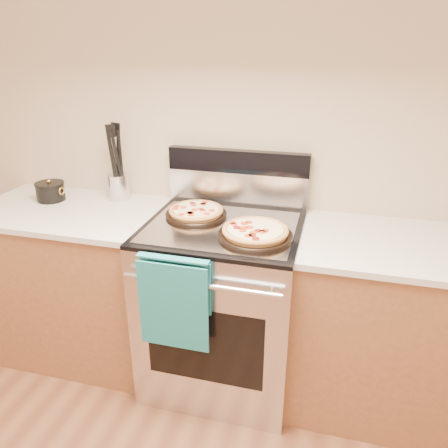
% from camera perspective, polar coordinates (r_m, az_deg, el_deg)
% --- Properties ---
extents(wall_back, '(4.00, 0.00, 4.00)m').
position_cam_1_polar(wall_back, '(2.33, 2.13, 12.94)').
color(wall_back, '#C8AE90').
rests_on(wall_back, ground).
extents(range_body, '(0.76, 0.68, 0.90)m').
position_cam_1_polar(range_body, '(2.36, -0.12, -10.71)').
color(range_body, '#B7B7BC').
rests_on(range_body, ground).
extents(oven_window, '(0.56, 0.01, 0.40)m').
position_cam_1_polar(oven_window, '(2.10, -2.57, -15.64)').
color(oven_window, black).
rests_on(oven_window, range_body).
extents(cooktop, '(0.76, 0.68, 0.02)m').
position_cam_1_polar(cooktop, '(2.13, -0.13, -0.40)').
color(cooktop, black).
rests_on(cooktop, range_body).
extents(backsplash_lower, '(0.76, 0.06, 0.18)m').
position_cam_1_polar(backsplash_lower, '(2.38, 1.79, 4.70)').
color(backsplash_lower, silver).
rests_on(backsplash_lower, cooktop).
extents(backsplash_upper, '(0.76, 0.06, 0.12)m').
position_cam_1_polar(backsplash_upper, '(2.34, 1.84, 8.19)').
color(backsplash_upper, black).
rests_on(backsplash_upper, backsplash_lower).
extents(oven_handle, '(0.70, 0.03, 0.03)m').
position_cam_1_polar(oven_handle, '(1.87, -3.12, -7.97)').
color(oven_handle, silver).
rests_on(oven_handle, range_body).
extents(dish_towel, '(0.32, 0.05, 0.42)m').
position_cam_1_polar(dish_towel, '(1.95, -6.46, -9.98)').
color(dish_towel, '#185D78').
rests_on(dish_towel, oven_handle).
extents(foil_sheet, '(0.70, 0.55, 0.01)m').
position_cam_1_polar(foil_sheet, '(2.10, -0.34, -0.39)').
color(foil_sheet, gray).
rests_on(foil_sheet, cooktop).
extents(cabinet_left, '(1.00, 0.62, 0.88)m').
position_cam_1_polar(cabinet_left, '(2.71, -18.38, -7.36)').
color(cabinet_left, brown).
rests_on(cabinet_left, ground).
extents(countertop_left, '(1.02, 0.64, 0.03)m').
position_cam_1_polar(countertop_left, '(2.52, -19.67, 1.61)').
color(countertop_left, beige).
rests_on(countertop_left, cabinet_left).
extents(cabinet_right, '(1.00, 0.62, 0.88)m').
position_cam_1_polar(cabinet_right, '(2.36, 21.75, -12.81)').
color(cabinet_right, brown).
rests_on(cabinet_right, ground).
extents(countertop_right, '(1.02, 0.64, 0.03)m').
position_cam_1_polar(countertop_right, '(2.14, 23.53, -2.83)').
color(countertop_right, beige).
rests_on(countertop_right, cabinet_right).
extents(pepperoni_pizza_back, '(0.36, 0.36, 0.04)m').
position_cam_1_polar(pepperoni_pizza_back, '(2.23, -3.66, 1.58)').
color(pepperoni_pizza_back, '#AC6D34').
rests_on(pepperoni_pizza_back, foil_sheet).
extents(pepperoni_pizza_front, '(0.39, 0.39, 0.05)m').
position_cam_1_polar(pepperoni_pizza_front, '(1.99, 4.10, -1.08)').
color(pepperoni_pizza_front, '#AC6D34').
rests_on(pepperoni_pizza_front, foil_sheet).
extents(utensil_crock, '(0.14, 0.14, 0.15)m').
position_cam_1_polar(utensil_crock, '(2.56, -13.57, 4.76)').
color(utensil_crock, silver).
rests_on(utensil_crock, countertop_left).
extents(saucepan, '(0.17, 0.17, 0.09)m').
position_cam_1_polar(saucepan, '(2.67, -21.72, 3.89)').
color(saucepan, black).
rests_on(saucepan, countertop_left).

